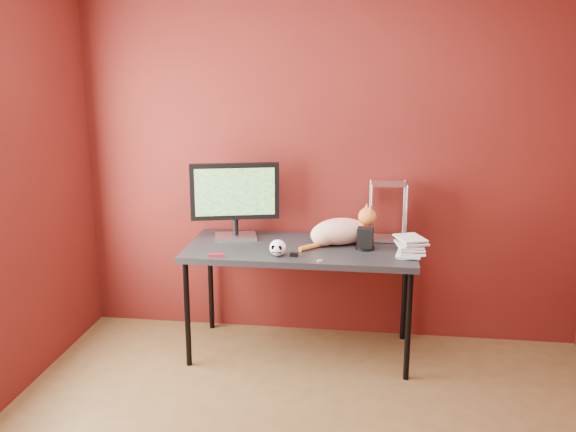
# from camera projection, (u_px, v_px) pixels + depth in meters

# --- Properties ---
(room) EXTENTS (3.52, 3.52, 2.61)m
(room) POSITION_uv_depth(u_px,v_px,m) (300.00, 183.00, 2.71)
(room) COLOR #553A1D
(room) RESTS_ON ground
(desk) EXTENTS (1.50, 0.70, 0.75)m
(desk) POSITION_uv_depth(u_px,v_px,m) (301.00, 254.00, 4.23)
(desk) COLOR black
(desk) RESTS_ON ground
(monitor) EXTENTS (0.59, 0.26, 0.52)m
(monitor) POSITION_uv_depth(u_px,v_px,m) (235.00, 197.00, 4.35)
(monitor) COLOR silver
(monitor) RESTS_ON desk
(cat) EXTENTS (0.49, 0.38, 0.26)m
(cat) POSITION_uv_depth(u_px,v_px,m) (341.00, 231.00, 4.25)
(cat) COLOR orange
(cat) RESTS_ON desk
(skull_mug) EXTENTS (0.11, 0.11, 0.10)m
(skull_mug) POSITION_uv_depth(u_px,v_px,m) (278.00, 248.00, 4.01)
(skull_mug) COLOR white
(skull_mug) RESTS_ON desk
(speaker) EXTENTS (0.12, 0.12, 0.14)m
(speaker) POSITION_uv_depth(u_px,v_px,m) (365.00, 239.00, 4.15)
(speaker) COLOR black
(speaker) RESTS_ON desk
(book_stack) EXTENTS (0.22, 0.25, 1.24)m
(book_stack) POSITION_uv_depth(u_px,v_px,m) (403.00, 157.00, 3.91)
(book_stack) COLOR beige
(book_stack) RESTS_ON desk
(wire_rack) EXTENTS (0.24, 0.20, 0.40)m
(wire_rack) POSITION_uv_depth(u_px,v_px,m) (388.00, 211.00, 4.33)
(wire_rack) COLOR silver
(wire_rack) RESTS_ON desk
(pocket_knife) EXTENTS (0.09, 0.04, 0.02)m
(pocket_knife) POSITION_uv_depth(u_px,v_px,m) (216.00, 255.00, 4.00)
(pocket_knife) COLOR maroon
(pocket_knife) RESTS_ON desk
(black_gadget) EXTENTS (0.05, 0.03, 0.02)m
(black_gadget) POSITION_uv_depth(u_px,v_px,m) (294.00, 255.00, 4.01)
(black_gadget) COLOR black
(black_gadget) RESTS_ON desk
(washer) EXTENTS (0.04, 0.04, 0.00)m
(washer) POSITION_uv_depth(u_px,v_px,m) (320.00, 261.00, 3.92)
(washer) COLOR silver
(washer) RESTS_ON desk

